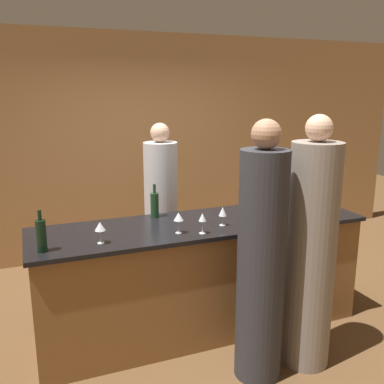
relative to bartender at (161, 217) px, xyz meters
name	(u,v)px	position (x,y,z in m)	size (l,w,h in m)	color
ground_plane	(201,326)	(0.12, -0.78, -0.83)	(14.00, 14.00, 0.00)	brown
back_wall	(138,146)	(0.12, 1.32, 0.57)	(8.00, 0.06, 2.80)	#A37547
bar_counter	(201,276)	(0.12, -0.78, -0.33)	(2.87, 0.80, 0.99)	brown
bartender	(161,217)	(0.00, 0.00, 0.00)	(0.34, 0.34, 1.79)	#B2B2B7
guest_0	(311,254)	(0.69, -1.54, 0.07)	(0.37, 0.37, 1.94)	gray
guest_1	(261,263)	(0.26, -1.54, 0.06)	(0.35, 0.35, 1.92)	#2D2D33
wine_bottle_0	(288,200)	(1.00, -0.76, 0.27)	(0.07, 0.07, 0.28)	black
wine_bottle_1	(41,235)	(-1.19, -1.00, 0.28)	(0.07, 0.07, 0.30)	black
wine_bottle_2	(155,204)	(-0.21, -0.48, 0.28)	(0.07, 0.07, 0.30)	#19381E
ice_bucket	(317,198)	(1.39, -0.69, 0.24)	(0.16, 0.16, 0.16)	#9E9993
wine_glass_0	(179,217)	(-0.16, -0.98, 0.29)	(0.08, 0.08, 0.17)	silver
wine_glass_1	(202,218)	(0.01, -1.05, 0.29)	(0.06, 0.06, 0.17)	silver
wine_glass_2	(223,212)	(0.25, -0.92, 0.28)	(0.07, 0.07, 0.16)	silver
wine_glass_3	(100,227)	(-0.78, -0.98, 0.29)	(0.08, 0.08, 0.17)	silver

